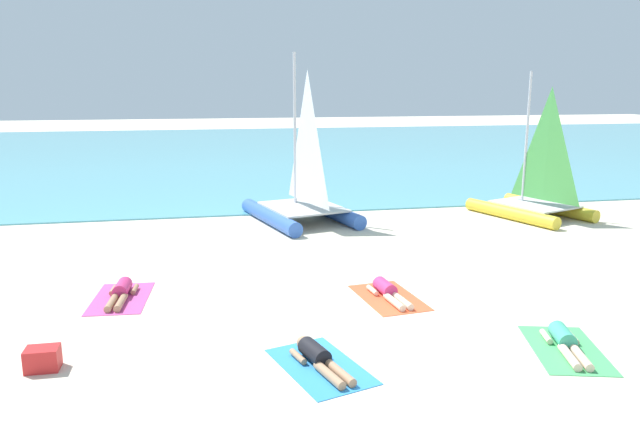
{
  "coord_description": "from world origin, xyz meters",
  "views": [
    {
      "loc": [
        -2.79,
        -9.71,
        4.34
      ],
      "look_at": [
        0.0,
        4.57,
        1.2
      ],
      "focal_mm": 33.68,
      "sensor_mm": 36.0,
      "label": 1
    }
  ],
  "objects_px": {
    "sailboat_yellow": "(534,196)",
    "towel_center_left": "(320,366)",
    "sailboat_blue": "(302,197)",
    "towel_leftmost": "(121,298)",
    "sunbather_center_left": "(318,357)",
    "towel_rightmost": "(566,349)",
    "sunbather_rightmost": "(565,341)",
    "sunbather_leftmost": "(121,291)",
    "towel_center_right": "(389,298)",
    "cooler_box": "(43,359)",
    "sunbather_center_right": "(388,291)"
  },
  "relations": [
    {
      "from": "sailboat_yellow",
      "to": "towel_center_left",
      "type": "xyz_separation_m",
      "value": [
        -9.07,
        -9.35,
        -0.7
      ]
    },
    {
      "from": "sailboat_blue",
      "to": "towel_leftmost",
      "type": "xyz_separation_m",
      "value": [
        -4.85,
        -6.33,
        -0.79
      ]
    },
    {
      "from": "sunbather_center_left",
      "to": "towel_rightmost",
      "type": "xyz_separation_m",
      "value": [
        4.16,
        -0.24,
        -0.13
      ]
    },
    {
      "from": "sunbather_center_left",
      "to": "sunbather_rightmost",
      "type": "relative_size",
      "value": 0.99
    },
    {
      "from": "sunbather_leftmost",
      "to": "towel_rightmost",
      "type": "distance_m",
      "value": 8.62
    },
    {
      "from": "sunbather_center_left",
      "to": "towel_center_right",
      "type": "bearing_deg",
      "value": 36.47
    },
    {
      "from": "sunbather_center_left",
      "to": "sunbather_rightmost",
      "type": "distance_m",
      "value": 4.18
    },
    {
      "from": "towel_leftmost",
      "to": "cooler_box",
      "type": "height_order",
      "value": "cooler_box"
    },
    {
      "from": "sunbather_rightmost",
      "to": "towel_leftmost",
      "type": "bearing_deg",
      "value": 167.77
    },
    {
      "from": "towel_center_left",
      "to": "cooler_box",
      "type": "bearing_deg",
      "value": 170.25
    },
    {
      "from": "sunbather_center_left",
      "to": "cooler_box",
      "type": "height_order",
      "value": "cooler_box"
    },
    {
      "from": "sunbather_center_right",
      "to": "towel_center_left",
      "type": "bearing_deg",
      "value": -131.98
    },
    {
      "from": "towel_rightmost",
      "to": "sunbather_rightmost",
      "type": "distance_m",
      "value": 0.14
    },
    {
      "from": "sailboat_blue",
      "to": "towel_center_right",
      "type": "height_order",
      "value": "sailboat_blue"
    },
    {
      "from": "sailboat_yellow",
      "to": "sunbather_rightmost",
      "type": "distance_m",
      "value": 10.68
    },
    {
      "from": "sunbather_center_left",
      "to": "sunbather_rightmost",
      "type": "xyz_separation_m",
      "value": [
        4.18,
        -0.18,
        0.0
      ]
    },
    {
      "from": "towel_leftmost",
      "to": "towel_center_right",
      "type": "distance_m",
      "value": 5.55
    },
    {
      "from": "towel_center_left",
      "to": "sunbather_center_right",
      "type": "xyz_separation_m",
      "value": [
        1.98,
        2.84,
        0.13
      ]
    },
    {
      "from": "sailboat_blue",
      "to": "towel_center_right",
      "type": "distance_m",
      "value": 7.42
    },
    {
      "from": "sunbather_rightmost",
      "to": "towel_center_right",
      "type": "bearing_deg",
      "value": 141.83
    },
    {
      "from": "sunbather_rightmost",
      "to": "sailboat_blue",
      "type": "bearing_deg",
      "value": 120.1
    },
    {
      "from": "sunbather_leftmost",
      "to": "cooler_box",
      "type": "height_order",
      "value": "cooler_box"
    },
    {
      "from": "cooler_box",
      "to": "towel_rightmost",
      "type": "bearing_deg",
      "value": -6.19
    },
    {
      "from": "sailboat_blue",
      "to": "towel_leftmost",
      "type": "distance_m",
      "value": 8.02
    },
    {
      "from": "towel_leftmost",
      "to": "sunbather_center_left",
      "type": "distance_m",
      "value": 5.08
    },
    {
      "from": "towel_center_right",
      "to": "cooler_box",
      "type": "relative_size",
      "value": 3.8
    },
    {
      "from": "towel_center_right",
      "to": "sunbather_center_right",
      "type": "relative_size",
      "value": 1.21
    },
    {
      "from": "sailboat_yellow",
      "to": "towel_center_left",
      "type": "height_order",
      "value": "sailboat_yellow"
    },
    {
      "from": "sailboat_blue",
      "to": "sunbather_center_left",
      "type": "xyz_separation_m",
      "value": [
        -1.4,
        -10.07,
        -0.66
      ]
    },
    {
      "from": "sunbather_rightmost",
      "to": "sunbather_center_right",
      "type": "bearing_deg",
      "value": 141.31
    },
    {
      "from": "sailboat_blue",
      "to": "sunbather_rightmost",
      "type": "relative_size",
      "value": 3.43
    },
    {
      "from": "sailboat_blue",
      "to": "cooler_box",
      "type": "relative_size",
      "value": 10.66
    },
    {
      "from": "towel_center_right",
      "to": "towel_rightmost",
      "type": "distance_m",
      "value": 3.66
    },
    {
      "from": "sunbather_center_left",
      "to": "sunbather_center_right",
      "type": "height_order",
      "value": "same"
    },
    {
      "from": "sunbather_center_left",
      "to": "towel_center_right",
      "type": "xyz_separation_m",
      "value": [
        2.01,
        2.71,
        -0.13
      ]
    },
    {
      "from": "sunbather_leftmost",
      "to": "sunbather_center_left",
      "type": "bearing_deg",
      "value": -43.67
    },
    {
      "from": "sailboat_blue",
      "to": "towel_center_left",
      "type": "height_order",
      "value": "sailboat_blue"
    },
    {
      "from": "towel_rightmost",
      "to": "sailboat_blue",
      "type": "bearing_deg",
      "value": 104.99
    },
    {
      "from": "towel_center_left",
      "to": "sunbather_center_right",
      "type": "height_order",
      "value": "sunbather_center_right"
    },
    {
      "from": "sailboat_yellow",
      "to": "towel_leftmost",
      "type": "bearing_deg",
      "value": -176.07
    },
    {
      "from": "towel_rightmost",
      "to": "sunbather_rightmost",
      "type": "height_order",
      "value": "sunbather_rightmost"
    },
    {
      "from": "towel_center_left",
      "to": "sailboat_yellow",
      "type": "bearing_deg",
      "value": 45.88
    },
    {
      "from": "towel_center_left",
      "to": "towel_leftmost",
      "type": "bearing_deg",
      "value": 132.39
    },
    {
      "from": "sailboat_yellow",
      "to": "towel_leftmost",
      "type": "relative_size",
      "value": 2.51
    },
    {
      "from": "sunbather_leftmost",
      "to": "cooler_box",
      "type": "bearing_deg",
      "value": -99.9
    },
    {
      "from": "sunbather_center_right",
      "to": "sunbather_leftmost",
      "type": "bearing_deg",
      "value": 162.3
    },
    {
      "from": "towel_center_right",
      "to": "sunbather_leftmost",
      "type": "bearing_deg",
      "value": 168.7
    },
    {
      "from": "sailboat_yellow",
      "to": "towel_leftmost",
      "type": "height_order",
      "value": "sailboat_yellow"
    },
    {
      "from": "sailboat_blue",
      "to": "towel_rightmost",
      "type": "xyz_separation_m",
      "value": [
        2.76,
        -10.31,
        -0.79
      ]
    },
    {
      "from": "sunbather_leftmost",
      "to": "cooler_box",
      "type": "xyz_separation_m",
      "value": [
        -0.79,
        -3.13,
        0.05
      ]
    }
  ]
}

